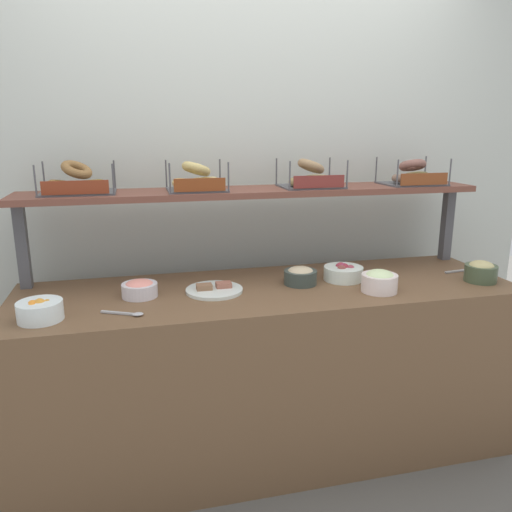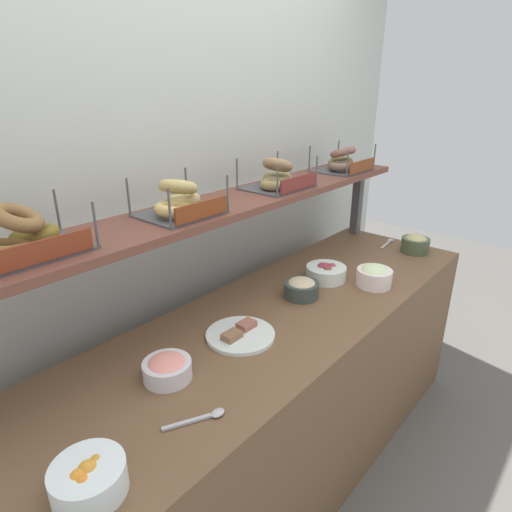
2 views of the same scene
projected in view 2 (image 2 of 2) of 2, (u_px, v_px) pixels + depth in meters
The scene contains 18 objects.
ground_plane at pixel (279, 463), 2.10m from camera, with size 8.00×8.00×0.00m, color #595651.
back_wall at pixel (190, 206), 1.99m from camera, with size 3.52×0.06×2.40m, color beige.
deli_counter at pixel (281, 393), 1.95m from camera, with size 2.32×0.70×0.85m, color brown.
shelf_riser_right at pixel (357, 202), 2.65m from camera, with size 0.05×0.05×0.40m, color #4C4C51.
upper_shelf at pixel (234, 203), 1.80m from camera, with size 2.28×0.32×0.03m, color brown.
bowl_tuna_salad at pixel (301, 288), 1.89m from camera, with size 0.16×0.16×0.08m.
bowl_hummus at pixel (415, 243), 2.39m from camera, with size 0.15×0.15×0.10m.
bowl_fruit_salad at pixel (89, 479), 0.98m from camera, with size 0.17×0.17×0.09m.
bowl_lox_spread at pixel (167, 368), 1.37m from camera, with size 0.16×0.16×0.08m.
bowl_beet_salad at pixel (326, 272), 2.06m from camera, with size 0.19×0.19×0.08m.
bowl_scallion_spread at pixel (374, 276), 1.99m from camera, with size 0.16×0.16×0.10m.
serving_plate_white at pixel (240, 334), 1.60m from camera, with size 0.26×0.26×0.04m.
serving_spoon_near_plate at pixel (388, 242), 2.54m from camera, with size 0.18×0.04×0.01m.
serving_spoon_by_edge at pixel (204, 417), 1.21m from camera, with size 0.17×0.09×0.01m.
bagel_basket_cinnamon_raisin at pixel (21, 238), 1.19m from camera, with size 0.33×0.26×0.16m.
bagel_basket_plain at pixel (179, 202), 1.56m from camera, with size 0.28×0.25×0.15m.
bagel_basket_everything at pixel (278, 178), 1.97m from camera, with size 0.30×0.26×0.15m.
bagel_basket_poppy at pixel (342, 162), 2.35m from camera, with size 0.31×0.25×0.14m.
Camera 2 is at (-1.27, -0.94, 1.73)m, focal length 30.21 mm.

